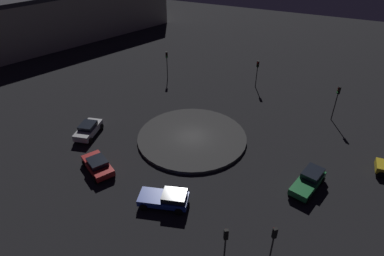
{
  "coord_description": "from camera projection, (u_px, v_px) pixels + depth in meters",
  "views": [
    {
      "loc": [
        -12.16,
        27.97,
        21.76
      ],
      "look_at": [
        0.0,
        0.0,
        1.45
      ],
      "focal_mm": 30.93,
      "sensor_mm": 36.0,
      "label": 1
    }
  ],
  "objects": [
    {
      "name": "car_silver",
      "position": [
        88.0,
        129.0,
        37.59
      ],
      "size": [
        2.69,
        4.28,
        1.5
      ],
      "rotation": [
        0.0,
        0.0,
        -1.37
      ],
      "color": "silver",
      "rests_on": "ground_plane"
    },
    {
      "name": "traffic_light_southwest",
      "position": [
        337.0,
        97.0,
        39.07
      ],
      "size": [
        0.39,
        0.37,
        4.48
      ],
      "rotation": [
        0.0,
        0.0,
        0.64
      ],
      "color": "#2D2D2D",
      "rests_on": "ground_plane"
    },
    {
      "name": "roundabout_island",
      "position": [
        192.0,
        137.0,
        37.34
      ],
      "size": [
        12.28,
        12.28,
        0.35
      ],
      "primitive_type": "cylinder",
      "color": "#383838",
      "rests_on": "ground_plane"
    },
    {
      "name": "store_building",
      "position": [
        72.0,
        13.0,
        65.0
      ],
      "size": [
        25.57,
        40.27,
        9.31
      ],
      "rotation": [
        0.0,
        0.0,
        7.46
      ],
      "color": "#ADA893",
      "rests_on": "ground_plane"
    },
    {
      "name": "car_green",
      "position": [
        309.0,
        181.0,
        30.56
      ],
      "size": [
        2.98,
        4.77,
        1.48
      ],
      "rotation": [
        0.0,
        0.0,
        1.28
      ],
      "color": "#1E7238",
      "rests_on": "ground_plane"
    },
    {
      "name": "ground_plane",
      "position": [
        192.0,
        139.0,
        37.44
      ],
      "size": [
        120.03,
        120.03,
        0.0
      ],
      "primitive_type": "plane",
      "color": "black"
    },
    {
      "name": "traffic_light_south",
      "position": [
        257.0,
        69.0,
        46.72
      ],
      "size": [
        0.34,
        0.38,
        3.99
      ],
      "rotation": [
        0.0,
        0.0,
        1.36
      ],
      "color": "#2D2D2D",
      "rests_on": "ground_plane"
    },
    {
      "name": "traffic_light_northwest",
      "position": [
        273.0,
        239.0,
        22.7
      ],
      "size": [
        0.38,
        0.39,
        3.92
      ],
      "rotation": [
        0.0,
        0.0,
        -0.82
      ],
      "color": "#2D2D2D",
      "rests_on": "ground_plane"
    },
    {
      "name": "traffic_light_northwest_near",
      "position": [
        225.0,
        241.0,
        22.57
      ],
      "size": [
        0.37,
        0.4,
        3.97
      ],
      "rotation": [
        0.0,
        0.0,
        -1.02
      ],
      "color": "#2D2D2D",
      "rests_on": "ground_plane"
    },
    {
      "name": "traffic_light_southeast",
      "position": [
        167.0,
        60.0,
        49.2
      ],
      "size": [
        0.37,
        0.39,
        4.16
      ],
      "rotation": [
        0.0,
        0.0,
        2.21
      ],
      "color": "#2D2D2D",
      "rests_on": "ground_plane"
    },
    {
      "name": "car_red",
      "position": [
        98.0,
        165.0,
        32.51
      ],
      "size": [
        4.47,
        3.69,
        1.38
      ],
      "rotation": [
        0.0,
        0.0,
        -0.54
      ],
      "color": "red",
      "rests_on": "ground_plane"
    },
    {
      "name": "car_blue",
      "position": [
        166.0,
        198.0,
        28.71
      ],
      "size": [
        4.63,
        2.98,
        1.43
      ],
      "rotation": [
        0.0,
        0.0,
        0.25
      ],
      "color": "#1E38A5",
      "rests_on": "ground_plane"
    }
  ]
}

